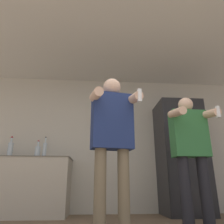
{
  "coord_description": "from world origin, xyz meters",
  "views": [
    {
      "loc": [
        -0.19,
        -1.47,
        0.47
      ],
      "look_at": [
        -0.01,
        0.86,
        1.26
      ],
      "focal_mm": 35.0,
      "sensor_mm": 36.0,
      "label": 1
    }
  ],
  "objects_px": {
    "bottle_short_whiskey": "(37,151)",
    "bottle_brown_liquor": "(10,149)",
    "bottle_clear_vodka": "(45,150)",
    "person_man_side": "(191,147)",
    "person_woman_foreground": "(112,134)",
    "refrigerator": "(181,156)"
  },
  "relations": [
    {
      "from": "bottle_short_whiskey",
      "to": "bottle_brown_liquor",
      "type": "xyz_separation_m",
      "value": [
        -0.45,
        0.0,
        0.03
      ]
    },
    {
      "from": "refrigerator",
      "to": "person_man_side",
      "type": "distance_m",
      "value": 1.15
    },
    {
      "from": "bottle_clear_vodka",
      "to": "refrigerator",
      "type": "bearing_deg",
      "value": 0.84
    },
    {
      "from": "person_woman_foreground",
      "to": "person_man_side",
      "type": "bearing_deg",
      "value": 19.44
    },
    {
      "from": "person_man_side",
      "to": "refrigerator",
      "type": "bearing_deg",
      "value": 74.48
    },
    {
      "from": "bottle_clear_vodka",
      "to": "bottle_short_whiskey",
      "type": "xyz_separation_m",
      "value": [
        -0.12,
        0.0,
        -0.03
      ]
    },
    {
      "from": "person_woman_foreground",
      "to": "person_man_side",
      "type": "distance_m",
      "value": 1.1
    },
    {
      "from": "bottle_brown_liquor",
      "to": "person_man_side",
      "type": "xyz_separation_m",
      "value": [
        2.63,
        -1.07,
        -0.11
      ]
    },
    {
      "from": "person_woman_foreground",
      "to": "person_man_side",
      "type": "height_order",
      "value": "person_woman_foreground"
    },
    {
      "from": "refrigerator",
      "to": "person_man_side",
      "type": "relative_size",
      "value": 1.2
    },
    {
      "from": "refrigerator",
      "to": "bottle_short_whiskey",
      "type": "relative_size",
      "value": 6.59
    },
    {
      "from": "person_woman_foreground",
      "to": "person_man_side",
      "type": "xyz_separation_m",
      "value": [
        1.03,
        0.36,
        -0.07
      ]
    },
    {
      "from": "person_woman_foreground",
      "to": "person_man_side",
      "type": "relative_size",
      "value": 1.04
    },
    {
      "from": "bottle_short_whiskey",
      "to": "person_man_side",
      "type": "height_order",
      "value": "person_man_side"
    },
    {
      "from": "bottle_clear_vodka",
      "to": "person_man_side",
      "type": "distance_m",
      "value": 2.33
    },
    {
      "from": "bottle_clear_vodka",
      "to": "person_woman_foreground",
      "type": "bearing_deg",
      "value": -54.25
    },
    {
      "from": "bottle_brown_liquor",
      "to": "person_woman_foreground",
      "type": "bearing_deg",
      "value": -41.95
    },
    {
      "from": "bottle_brown_liquor",
      "to": "person_man_side",
      "type": "height_order",
      "value": "person_man_side"
    },
    {
      "from": "bottle_clear_vodka",
      "to": "person_woman_foreground",
      "type": "distance_m",
      "value": 1.77
    },
    {
      "from": "bottle_short_whiskey",
      "to": "person_man_side",
      "type": "bearing_deg",
      "value": -26.2
    },
    {
      "from": "bottle_brown_liquor",
      "to": "bottle_clear_vodka",
      "type": "bearing_deg",
      "value": -0.0
    },
    {
      "from": "refrigerator",
      "to": "bottle_short_whiskey",
      "type": "bearing_deg",
      "value": -179.2
    }
  ]
}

